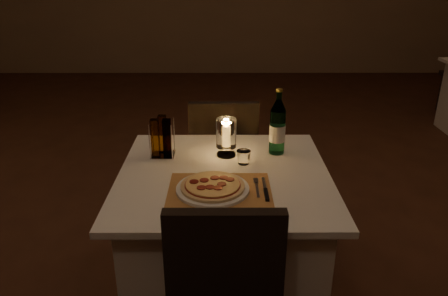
{
  "coord_description": "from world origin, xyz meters",
  "views": [
    {
      "loc": [
        0.26,
        -2.1,
        1.66
      ],
      "look_at": [
        0.27,
        -0.22,
        0.86
      ],
      "focal_mm": 35.0,
      "sensor_mm": 36.0,
      "label": 1
    }
  ],
  "objects_px": {
    "chair_far": "(224,150)",
    "water_bottle": "(277,128)",
    "tumbler": "(244,157)",
    "hurricane_candle": "(226,134)",
    "plate": "(213,189)",
    "pizza": "(213,186)",
    "main_table": "(224,238)"
  },
  "relations": [
    {
      "from": "chair_far",
      "to": "water_bottle",
      "type": "distance_m",
      "value": 0.64
    },
    {
      "from": "chair_far",
      "to": "pizza",
      "type": "xyz_separation_m",
      "value": [
        -0.05,
        -0.89,
        0.22
      ]
    },
    {
      "from": "main_table",
      "to": "tumbler",
      "type": "bearing_deg",
      "value": 47.12
    },
    {
      "from": "plate",
      "to": "tumbler",
      "type": "xyz_separation_m",
      "value": [
        0.15,
        0.28,
        0.02
      ]
    },
    {
      "from": "chair_far",
      "to": "plate",
      "type": "bearing_deg",
      "value": -93.2
    },
    {
      "from": "plate",
      "to": "main_table",
      "type": "bearing_deg",
      "value": 74.48
    },
    {
      "from": "plate",
      "to": "hurricane_candle",
      "type": "xyz_separation_m",
      "value": [
        0.06,
        0.39,
        0.11
      ]
    },
    {
      "from": "main_table",
      "to": "chair_far",
      "type": "height_order",
      "value": "chair_far"
    },
    {
      "from": "tumbler",
      "to": "water_bottle",
      "type": "height_order",
      "value": "water_bottle"
    },
    {
      "from": "tumbler",
      "to": "water_bottle",
      "type": "xyz_separation_m",
      "value": [
        0.18,
        0.14,
        0.1
      ]
    },
    {
      "from": "plate",
      "to": "tumbler",
      "type": "height_order",
      "value": "tumbler"
    },
    {
      "from": "hurricane_candle",
      "to": "plate",
      "type": "bearing_deg",
      "value": -99.1
    },
    {
      "from": "main_table",
      "to": "hurricane_candle",
      "type": "height_order",
      "value": "hurricane_candle"
    },
    {
      "from": "main_table",
      "to": "pizza",
      "type": "distance_m",
      "value": 0.44
    },
    {
      "from": "plate",
      "to": "water_bottle",
      "type": "bearing_deg",
      "value": 52.34
    },
    {
      "from": "tumbler",
      "to": "water_bottle",
      "type": "relative_size",
      "value": 0.2
    },
    {
      "from": "main_table",
      "to": "tumbler",
      "type": "distance_m",
      "value": 0.43
    },
    {
      "from": "pizza",
      "to": "hurricane_candle",
      "type": "bearing_deg",
      "value": 80.91
    },
    {
      "from": "chair_far",
      "to": "water_bottle",
      "type": "xyz_separation_m",
      "value": [
        0.28,
        -0.47,
        0.33
      ]
    },
    {
      "from": "main_table",
      "to": "plate",
      "type": "distance_m",
      "value": 0.42
    },
    {
      "from": "chair_far",
      "to": "hurricane_candle",
      "type": "bearing_deg",
      "value": -88.66
    },
    {
      "from": "chair_far",
      "to": "water_bottle",
      "type": "relative_size",
      "value": 2.62
    },
    {
      "from": "tumbler",
      "to": "hurricane_candle",
      "type": "bearing_deg",
      "value": 129.72
    },
    {
      "from": "chair_far",
      "to": "tumbler",
      "type": "bearing_deg",
      "value": -80.99
    },
    {
      "from": "plate",
      "to": "chair_far",
      "type": "bearing_deg",
      "value": 86.8
    },
    {
      "from": "pizza",
      "to": "hurricane_candle",
      "type": "xyz_separation_m",
      "value": [
        0.06,
        0.39,
        0.09
      ]
    },
    {
      "from": "pizza",
      "to": "main_table",
      "type": "bearing_deg",
      "value": 74.48
    },
    {
      "from": "chair_far",
      "to": "hurricane_candle",
      "type": "distance_m",
      "value": 0.59
    },
    {
      "from": "tumbler",
      "to": "plate",
      "type": "bearing_deg",
      "value": -117.31
    },
    {
      "from": "water_bottle",
      "to": "main_table",
      "type": "bearing_deg",
      "value": -138.72
    },
    {
      "from": "main_table",
      "to": "water_bottle",
      "type": "relative_size",
      "value": 2.91
    },
    {
      "from": "pizza",
      "to": "water_bottle",
      "type": "distance_m",
      "value": 0.54
    }
  ]
}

